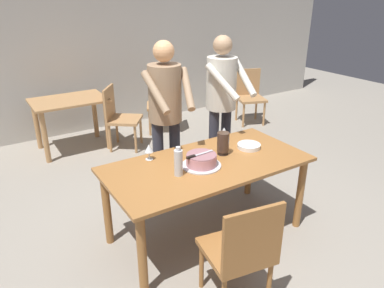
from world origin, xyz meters
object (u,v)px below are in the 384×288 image
Objects in this scene: main_dining_table at (207,173)px; person_cutting_cake at (166,108)px; wine_glass_near at (224,132)px; wine_glass_far at (149,149)px; background_chair_2 at (166,102)px; background_table at (70,110)px; background_chair_1 at (249,94)px; hurricane_lamp at (223,143)px; person_standing_beside at (222,97)px; background_chair_0 at (119,115)px; water_bottle at (178,162)px; chair_near_side at (242,250)px; plate_stack at (249,146)px; cake_knife at (195,156)px; cake_on_platter at (201,161)px.

main_dining_table is 1.04× the size of person_cutting_cake.
wine_glass_near is (0.41, 0.31, 0.20)m from main_dining_table.
background_chair_2 is (1.38, 2.27, -0.36)m from wine_glass_far.
wine_glass_far reaches higher than background_table.
background_chair_1 is at bearing -14.31° from background_chair_2.
person_standing_beside is (0.43, 0.61, 0.22)m from hurricane_lamp.
wine_glass_far is at bearing -137.07° from person_cutting_cake.
water_bottle is at bearing -99.97° from background_chair_0.
wine_glass_near is 0.69× the size of hurricane_lamp.
hurricane_lamp is 0.68m from person_cutting_cake.
person_standing_beside reaches higher than chair_near_side.
plate_stack is 0.13× the size of person_standing_beside.
person_standing_beside is 1.85m from chair_near_side.
background_table is at bearing 150.99° from background_chair_0.
water_bottle is 0.28× the size of background_chair_1.
water_bottle is at bearing -169.58° from cake_knife.
person_standing_beside reaches higher than main_dining_table.
water_bottle is (-0.25, -0.04, 0.06)m from cake_on_platter.
cake_knife reaches higher than cake_on_platter.
water_bottle is at bearing -86.50° from background_table.
background_chair_1 is 1.47m from background_chair_2.
background_chair_1 is (2.45, 1.58, -0.58)m from person_cutting_cake.
water_bottle is at bearing -166.06° from hurricane_lamp.
water_bottle is 0.15× the size of person_standing_beside.
person_standing_beside reaches higher than hurricane_lamp.
wine_glass_near is at bearing -136.10° from background_chair_1.
chair_near_side is at bearing -85.62° from water_bottle.
wine_glass_near is at bearing -81.27° from background_chair_0.
person_cutting_cake reaches higher than cake_knife.
person_standing_beside reaches higher than background_chair_1.
wine_glass_near is at bearing -122.42° from person_standing_beside.
cake_on_platter is at bearing -172.63° from plate_stack.
water_bottle reaches higher than background_chair_1.
wine_glass_far is (-0.91, 0.28, 0.08)m from plate_stack.
background_chair_2 is (0.46, 2.54, -0.28)m from plate_stack.
water_bottle is at bearing -139.98° from background_chair_1.
chair_near_side reaches higher than cake_knife.
plate_stack is at bearing -4.20° from hurricane_lamp.
main_dining_table is 1.04× the size of person_standing_beside.
plate_stack is at bearing -68.37° from wine_glass_near.
cake_on_platter is at bearing -161.86° from hurricane_lamp.
plate_stack is 2.82m from background_table.
wine_glass_near reaches higher than cake_knife.
background_chair_0 is (0.42, 2.41, -0.37)m from water_bottle.
background_table is at bearing 119.80° from person_standing_beside.
background_table is (-0.10, 2.35, -0.28)m from wine_glass_far.
wine_glass_near is at bearing 34.53° from cake_on_platter.
plate_stack is 1.20m from chair_near_side.
cake_on_platter is at bearing -47.97° from wine_glass_far.
wine_glass_near is 0.81m from wine_glass_far.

